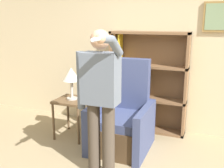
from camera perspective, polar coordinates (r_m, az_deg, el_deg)
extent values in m
cube|color=beige|center=(4.48, 8.76, 7.73)|extent=(8.00, 0.06, 2.80)
cube|color=olive|center=(4.30, 21.85, 13.43)|extent=(0.38, 0.04, 0.44)
cube|color=gray|center=(4.28, 21.84, 13.43)|extent=(0.32, 0.01, 0.38)
cube|color=brown|center=(4.59, 0.18, 0.93)|extent=(0.04, 0.28, 1.68)
cube|color=brown|center=(4.31, 15.85, -0.43)|extent=(0.04, 0.28, 1.68)
cube|color=brown|center=(4.53, 8.17, 0.64)|extent=(1.29, 0.01, 1.68)
cube|color=brown|center=(4.66, 7.44, -9.58)|extent=(1.29, 0.28, 0.04)
cube|color=brown|center=(4.48, 7.65, -3.21)|extent=(1.29, 0.28, 0.04)
cube|color=brown|center=(4.35, 7.89, 3.86)|extent=(1.29, 0.28, 0.04)
cube|color=brown|center=(4.30, 8.12, 10.98)|extent=(1.29, 0.28, 0.04)
cube|color=#BC4C56|center=(4.73, 0.80, -6.01)|extent=(0.05, 0.20, 0.44)
cube|color=white|center=(4.72, 1.36, -6.37)|extent=(0.03, 0.20, 0.39)
cube|color=purple|center=(4.72, 1.87, -6.64)|extent=(0.04, 0.18, 0.35)
cube|color=#5B99A8|center=(4.68, 2.33, -5.86)|extent=(0.03, 0.16, 0.50)
cube|color=#238438|center=(4.58, 0.71, 0.71)|extent=(0.03, 0.23, 0.49)
cube|color=purple|center=(4.58, 1.10, -0.29)|extent=(0.03, 0.18, 0.33)
cube|color=#337070|center=(4.56, 1.48, 0.09)|extent=(0.03, 0.19, 0.40)
cube|color=#9E7A47|center=(4.48, 0.82, 7.74)|extent=(0.05, 0.19, 0.50)
cube|color=red|center=(4.47, 1.39, 6.79)|extent=(0.04, 0.16, 0.35)
cube|color=gold|center=(4.45, 1.82, 7.68)|extent=(0.03, 0.19, 0.49)
cube|color=#4C3823|center=(3.93, 1.93, -11.17)|extent=(0.62, 0.82, 0.41)
cube|color=#3D4770|center=(3.79, 1.76, -7.79)|extent=(0.58, 0.70, 0.12)
cube|color=#3D4770|center=(4.07, 3.74, -2.06)|extent=(0.62, 0.16, 1.10)
cube|color=#3D4770|center=(3.99, -2.98, -8.59)|extent=(0.10, 0.90, 0.68)
cube|color=#3D4770|center=(3.78, 7.17, -10.03)|extent=(0.10, 0.90, 0.68)
cylinder|color=#473D33|center=(3.24, -3.93, -11.81)|extent=(0.15, 0.15, 0.92)
cylinder|color=#473D33|center=(3.17, -0.78, -12.37)|extent=(0.15, 0.15, 0.92)
cube|color=slate|center=(2.95, -2.52, 1.22)|extent=(0.42, 0.24, 0.59)
sphere|color=tan|center=(2.89, -2.61, 9.65)|extent=(0.22, 0.22, 0.22)
cylinder|color=slate|center=(3.07, -6.84, 0.75)|extent=(0.09, 0.09, 0.68)
cylinder|color=slate|center=(2.71, 0.75, 8.14)|extent=(0.09, 0.28, 0.23)
cylinder|color=slate|center=(2.47, -1.26, 9.75)|extent=(0.08, 0.27, 0.10)
sphere|color=tan|center=(2.35, -2.50, 9.82)|extent=(0.09, 0.09, 0.09)
cylinder|color=white|center=(2.27, -3.48, 9.67)|extent=(0.04, 0.15, 0.04)
cube|color=brown|center=(4.22, -8.66, -3.51)|extent=(0.50, 0.50, 0.04)
cylinder|color=brown|center=(4.26, -12.62, -8.05)|extent=(0.04, 0.04, 0.60)
cylinder|color=brown|center=(4.04, -7.32, -9.03)|extent=(0.04, 0.04, 0.60)
cylinder|color=brown|center=(4.61, -9.55, -6.23)|extent=(0.04, 0.04, 0.60)
cylinder|color=brown|center=(4.40, -4.56, -7.01)|extent=(0.04, 0.04, 0.60)
cylinder|color=#B7B2A8|center=(4.21, -8.68, -3.11)|extent=(0.17, 0.17, 0.02)
cylinder|color=#B7B2A8|center=(4.17, -8.75, -1.12)|extent=(0.04, 0.04, 0.28)
cone|color=beige|center=(4.11, -8.87, 2.12)|extent=(0.28, 0.28, 0.20)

